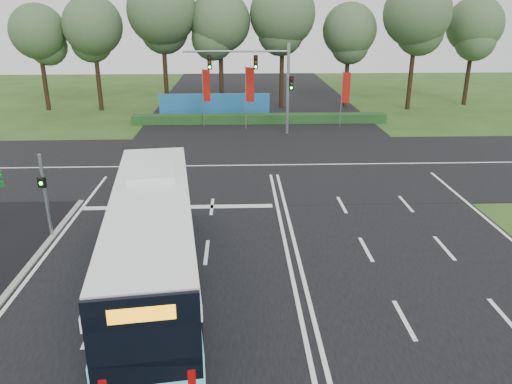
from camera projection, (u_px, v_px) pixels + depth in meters
ground at (287, 252)px, 20.57m from camera, size 120.00×120.00×0.00m
road_main at (287, 251)px, 20.57m from camera, size 20.00×120.00×0.04m
road_cross at (269, 165)px, 31.82m from camera, size 120.00×14.00×0.05m
kerb_strip at (7, 295)px, 17.38m from camera, size 0.25×18.00×0.12m
city_bus at (153, 238)px, 17.46m from camera, size 4.32×13.18×3.72m
pedestrian_signal at (45, 193)px, 21.19m from camera, size 0.34×0.43×3.76m
banner_flag_left at (206, 89)px, 41.19m from camera, size 0.66×0.34×4.86m
banner_flag_mid at (249, 89)px, 40.23m from camera, size 0.72×0.33×5.15m
banner_flag_right at (345, 91)px, 41.05m from camera, size 0.66×0.26×4.65m
traffic_light_gantry at (265, 75)px, 38.19m from camera, size 8.41×0.28×7.00m
hedge at (260, 119)px, 43.41m from camera, size 22.00×1.20×0.80m
blue_hoarding at (215, 106)px, 45.36m from camera, size 10.00×0.30×2.20m
eucalyptus_row at (262, 20)px, 47.25m from camera, size 47.67×8.11×12.49m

